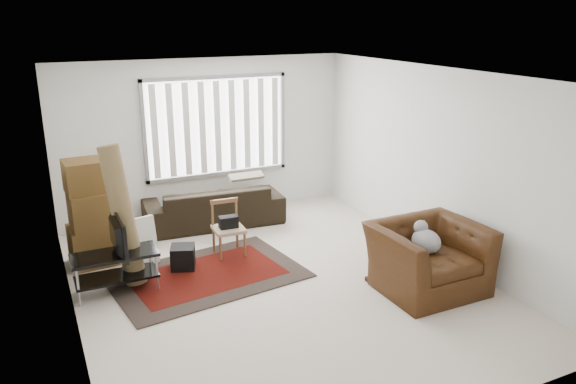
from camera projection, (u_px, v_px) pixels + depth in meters
name	position (u px, v px, depth m)	size (l,w,h in m)	color
room	(264.00, 145.00, 7.30)	(6.00, 6.02, 2.71)	beige
persian_rug	(207.00, 275.00, 7.59)	(2.68, 1.97, 0.02)	black
tv_stand	(115.00, 264.00, 7.05)	(1.05, 0.47, 0.53)	black
tv	(112.00, 235.00, 6.93)	(0.85, 0.11, 0.49)	black
subwoofer	(183.00, 257.00, 7.74)	(0.32, 0.32, 0.32)	black
moving_boxes	(90.00, 217.00, 7.78)	(0.65, 0.60, 1.50)	brown
white_flatpack	(138.00, 243.00, 7.79)	(0.54, 0.08, 0.69)	silver
rolled_rug	(123.00, 216.00, 7.16)	(0.27, 0.27, 1.83)	brown
sofa	(213.00, 199.00, 9.33)	(2.27, 0.98, 0.87)	black
side_chair	(228.00, 226.00, 8.14)	(0.45, 0.45, 0.80)	#967E62
armchair	(428.00, 253.00, 7.10)	(1.33, 1.16, 0.98)	#3B1F0C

